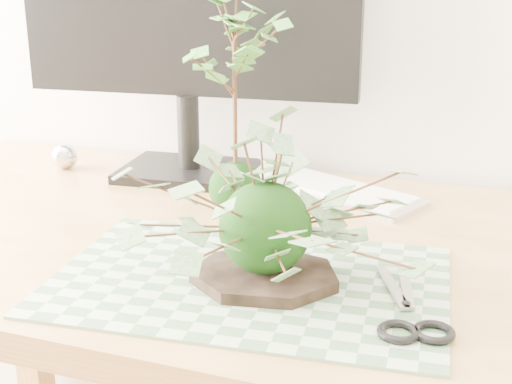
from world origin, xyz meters
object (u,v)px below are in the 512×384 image
(ivy_kokedama, at_px, (265,186))
(keyboard, at_px, (317,185))
(monitor, at_px, (187,3))
(desk, at_px, (311,301))
(maple_kokedama, at_px, (235,55))

(ivy_kokedama, distance_m, keyboard, 0.41)
(ivy_kokedama, bearing_deg, monitor, 125.37)
(desk, relative_size, ivy_kokedama, 4.44)
(ivy_kokedama, bearing_deg, desk, 81.62)
(ivy_kokedama, bearing_deg, keyboard, 95.61)
(maple_kokedama, relative_size, keyboard, 0.89)
(desk, xyz_separation_m, monitor, (-0.30, 0.25, 0.40))
(desk, distance_m, maple_kokedama, 0.37)
(ivy_kokedama, relative_size, keyboard, 0.91)
(desk, relative_size, maple_kokedama, 4.54)
(maple_kokedama, relative_size, monitor, 0.58)
(maple_kokedama, distance_m, keyboard, 0.30)
(desk, relative_size, monitor, 2.63)
(monitor, bearing_deg, ivy_kokedama, -60.31)
(desk, distance_m, monitor, 0.56)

